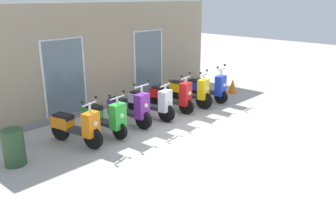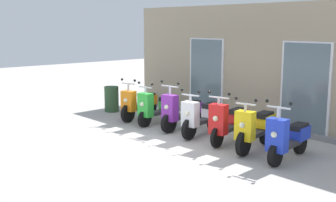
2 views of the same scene
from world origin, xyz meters
name	(u,v)px [view 1 (image 1 of 2)]	position (x,y,z in m)	size (l,w,h in m)	color
ground_plane	(180,128)	(0.00, 0.00, 0.00)	(40.00, 40.00, 0.00)	#A8A39E
storefront_facade	(107,57)	(0.00, 3.09, 1.57)	(9.25, 0.50, 3.24)	gray
scooter_orange	(76,126)	(-2.51, 1.07, 0.46)	(0.69, 1.54, 1.22)	black
scooter_green	(105,117)	(-1.67, 1.06, 0.48)	(0.56, 1.51, 1.21)	black
scooter_purple	(130,109)	(-0.80, 1.13, 0.47)	(0.61, 1.55, 1.31)	black
scooter_white	(151,102)	(-0.03, 1.08, 0.49)	(0.65, 1.60, 1.20)	black
scooter_red	(172,96)	(0.85, 1.06, 0.51)	(0.67, 1.53, 1.25)	black
scooter_yellow	(189,91)	(1.63, 1.04, 0.49)	(0.64, 1.63, 1.22)	black
scooter_blue	(208,88)	(2.49, 0.97, 0.46)	(0.58, 1.56, 1.28)	black
traffic_cone	(233,86)	(3.92, 0.89, 0.26)	(0.32, 0.32, 0.52)	orange
trash_bin	(14,147)	(-3.97, 1.12, 0.39)	(0.44, 0.44, 0.79)	#2D4C2D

